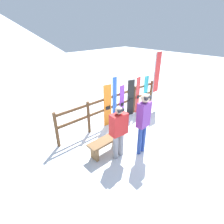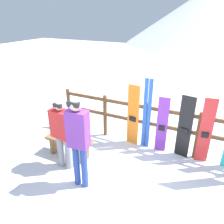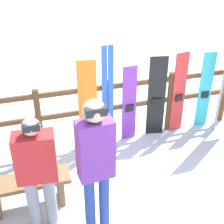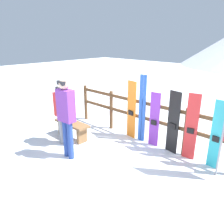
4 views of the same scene
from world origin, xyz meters
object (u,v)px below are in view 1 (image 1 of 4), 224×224
person_red (119,130)px  ski_pair_blue (115,101)px  bench (106,143)px  rental_flag (156,76)px  snowboard_purple (122,103)px  snowboard_orange (108,106)px  snowboard_cyan (145,93)px  snowboard_black_stripe (131,98)px  snowboard_red (138,95)px  person_purple (143,119)px

person_red → ski_pair_blue: size_ratio=0.88×
bench → rental_flag: 3.90m
person_red → snowboard_purple: bearing=42.1°
bench → snowboard_orange: (1.10, 1.17, 0.44)m
snowboard_purple → snowboard_cyan: 1.48m
snowboard_black_stripe → ski_pair_blue: bearing=179.8°
ski_pair_blue → snowboard_red: (1.33, -0.00, -0.13)m
bench → snowboard_red: snowboard_red is taller
person_purple → rental_flag: size_ratio=0.75×
bench → snowboard_cyan: 3.53m
snowboard_purple → snowboard_cyan: snowboard_cyan is taller
snowboard_black_stripe → snowboard_purple: bearing=-180.0°
person_purple → snowboard_red: size_ratio=1.21×
ski_pair_blue → snowboard_purple: (0.38, -0.00, -0.19)m
person_purple → snowboard_red: person_purple is taller
person_purple → snowboard_orange: person_purple is taller
person_red → snowboard_black_stripe: person_red is taller
person_red → snowboard_cyan: person_red is taller
snowboard_purple → snowboard_orange: bearing=180.0°
snowboard_orange → snowboard_black_stripe: bearing=-0.0°
snowboard_orange → snowboard_black_stripe: (1.24, -0.00, -0.03)m
person_red → snowboard_red: (2.62, 1.52, -0.13)m
rental_flag → bench: bearing=-165.5°
bench → snowboard_black_stripe: 2.65m
bench → rental_flag: rental_flag is taller
person_purple → ski_pair_blue: bearing=69.7°
snowboard_purple → rental_flag: rental_flag is taller
snowboard_orange → snowboard_black_stripe: size_ratio=1.05×
snowboard_black_stripe → snowboard_orange: bearing=180.0°
person_purple → rental_flag: bearing=29.4°
snowboard_black_stripe → snowboard_cyan: size_ratio=1.02×
snowboard_purple → person_purple: bearing=-120.1°
person_red → snowboard_red: person_red is taller
person_purple → ski_pair_blue: (0.68, 1.84, -0.21)m
ski_pair_blue → snowboard_purple: size_ratio=1.28×
bench → rental_flag: (3.61, 0.94, 1.13)m
bench → person_red: bearing=-66.9°
ski_pair_blue → snowboard_cyan: (1.86, -0.00, -0.15)m
snowboard_orange → snowboard_cyan: 2.21m
snowboard_orange → person_purple: bearing=-100.4°
person_red → rental_flag: 3.74m
person_red → snowboard_black_stripe: bearing=34.8°
snowboard_black_stripe → snowboard_cyan: 0.97m
person_red → rental_flag: size_ratio=0.64×
ski_pair_blue → rental_flag: 2.25m
person_purple → rental_flag: (2.84, 1.60, 0.37)m
snowboard_purple → rental_flag: bearing=-7.5°
snowboard_cyan → ski_pair_blue: bearing=179.9°
snowboard_orange → snowboard_black_stripe: 1.24m
snowboard_cyan → person_red: bearing=-154.3°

